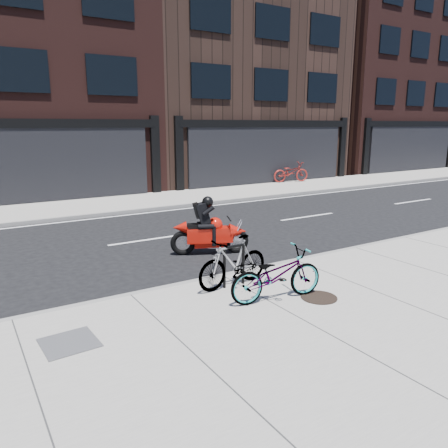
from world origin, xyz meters
TOP-DOWN VIEW (x-y plane):
  - ground at (0.00, 0.00)m, footprint 120.00×120.00m
  - sidewalk_near at (0.00, -5.00)m, footprint 60.00×6.00m
  - sidewalk_far at (0.00, 7.75)m, footprint 60.00×3.50m
  - building_mideast at (10.00, 14.50)m, footprint 12.00×10.00m
  - building_east at (22.00, 14.50)m, footprint 10.00×10.00m
  - bike_rack at (-0.12, -2.60)m, footprint 0.49×0.06m
  - bicycle_front at (0.15, -3.58)m, footprint 1.87×0.88m
  - bicycle_rear at (-0.13, -2.60)m, footprint 1.68×0.64m
  - motorcycle at (0.86, -0.14)m, footprint 1.88×1.08m
  - bicycle_far at (11.13, 9.00)m, footprint 2.15×1.12m
  - manhole_cover at (0.86, -3.93)m, footprint 0.81×0.81m
  - utility_grate at (-3.39, -3.29)m, footprint 0.79×0.79m

SIDE VIEW (x-z plane):
  - ground at x=0.00m, z-range 0.00..0.00m
  - sidewalk_near at x=0.00m, z-range 0.00..0.13m
  - sidewalk_far at x=0.00m, z-range 0.00..0.13m
  - manhole_cover at x=0.86m, z-range 0.13..0.15m
  - utility_grate at x=-3.39m, z-range 0.13..0.15m
  - bicycle_front at x=0.15m, z-range 0.13..1.07m
  - motorcycle at x=0.86m, z-range -0.14..1.35m
  - bike_rack at x=-0.12m, z-range 0.20..1.03m
  - bicycle_rear at x=-0.13m, z-range 0.13..1.11m
  - bicycle_far at x=11.13m, z-range 0.13..1.21m
  - building_mideast at x=10.00m, z-range 0.00..12.50m
  - building_east at x=22.00m, z-range 0.00..13.00m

